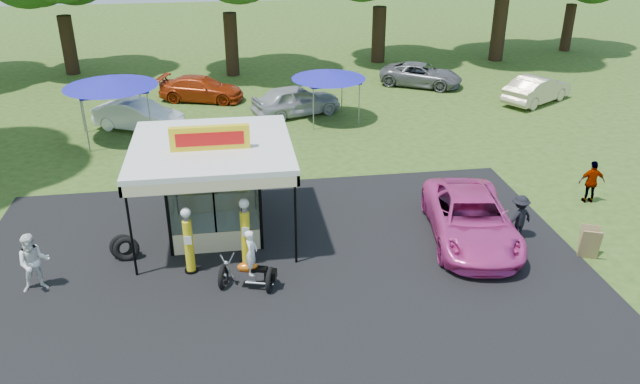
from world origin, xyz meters
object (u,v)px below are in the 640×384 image
at_px(motorcycle, 250,265).
at_px(pink_sedan, 471,219).
at_px(spectator_east_b, 592,182).
at_px(tent_west, 110,82).
at_px(bg_car_b, 201,89).
at_px(bg_car_e, 537,89).
at_px(bg_car_d, 421,75).
at_px(tent_east, 328,75).
at_px(gas_pump_right, 246,234).
at_px(spectator_east_a, 519,218).
at_px(a_frame_sign, 590,243).
at_px(kiosk_car, 217,193).
at_px(gas_pump_left, 189,242).
at_px(bg_car_c, 296,100).
at_px(spectator_west, 34,263).
at_px(gas_station_kiosk, 214,187).
at_px(bg_car_a, 139,115).

xyz_separation_m(motorcycle, pink_sedan, (7.73, 1.87, 0.01)).
relative_size(spectator_east_b, tent_west, 0.39).
height_order(bg_car_b, bg_car_e, bg_car_e).
relative_size(bg_car_d, tent_east, 1.30).
distance_m(gas_pump_right, spectator_east_a, 9.48).
xyz_separation_m(a_frame_sign, kiosk_car, (-12.19, 5.86, -0.08)).
distance_m(gas_pump_right, spectator_east_b, 13.78).
bearing_deg(gas_pump_left, a_frame_sign, -4.72).
bearing_deg(gas_pump_right, bg_car_c, 77.43).
height_order(spectator_east_a, tent_west, tent_west).
distance_m(gas_pump_left, gas_pump_right, 1.80).
bearing_deg(bg_car_b, bg_car_d, -68.40).
bearing_deg(tent_east, bg_car_b, 146.10).
xyz_separation_m(spectator_west, bg_car_c, (9.76, 15.66, -0.13)).
height_order(bg_car_b, bg_car_d, bg_car_b).
height_order(gas_pump_right, kiosk_car, gas_pump_right).
distance_m(spectator_east_a, bg_car_d, 19.63).
relative_size(spectator_west, bg_car_d, 0.37).
relative_size(gas_pump_left, bg_car_c, 0.47).
relative_size(gas_station_kiosk, bg_car_c, 1.11).
bearing_deg(bg_car_e, bg_car_d, 19.66).
relative_size(gas_station_kiosk, motorcycle, 2.60).
height_order(bg_car_d, tent_east, tent_east).
bearing_deg(gas_pump_left, spectator_east_b, 10.48).
bearing_deg(bg_car_e, tent_west, 63.88).
distance_m(a_frame_sign, bg_car_b, 23.82).
height_order(a_frame_sign, bg_car_a, bg_car_a).
bearing_deg(motorcycle, spectator_west, -171.99).
xyz_separation_m(spectator_east_b, tent_west, (-19.39, 10.33, 1.98)).
bearing_deg(bg_car_e, spectator_east_b, 130.72).
height_order(kiosk_car, spectator_east_a, spectator_east_a).
distance_m(gas_pump_right, tent_east, 15.00).
xyz_separation_m(gas_pump_right, tent_west, (-5.86, 12.96, 1.70)).
xyz_separation_m(gas_station_kiosk, gas_pump_left, (-0.84, -2.58, -0.68)).
bearing_deg(spectator_east_a, pink_sedan, -24.91).
bearing_deg(tent_west, pink_sedan, -42.42).
distance_m(spectator_west, bg_car_e, 28.64).
relative_size(a_frame_sign, kiosk_car, 0.39).
height_order(gas_pump_left, bg_car_d, gas_pump_left).
bearing_deg(bg_car_e, pink_sedan, 114.86).
height_order(gas_pump_right, tent_east, tent_east).
bearing_deg(pink_sedan, gas_pump_right, -167.33).
relative_size(kiosk_car, tent_east, 0.72).
distance_m(motorcycle, tent_west, 15.64).
relative_size(bg_car_d, bg_car_e, 1.07).
bearing_deg(a_frame_sign, gas_pump_right, -163.59).
relative_size(bg_car_e, tent_east, 1.22).
xyz_separation_m(spectator_east_b, bg_car_d, (-1.64, 17.15, -0.16)).
xyz_separation_m(motorcycle, kiosk_car, (-1.01, 5.96, -0.33)).
bearing_deg(gas_station_kiosk, motorcycle, -75.03).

